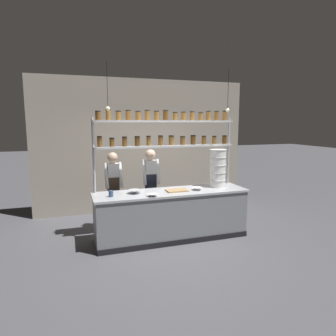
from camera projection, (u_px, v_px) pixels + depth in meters
ground_plane at (171, 238)px, 5.74m from camera, size 40.00×40.00×0.00m
back_wall at (144, 146)px, 7.48m from camera, size 5.30×0.12×3.24m
prep_counter at (171, 215)px, 5.67m from camera, size 2.90×0.76×0.92m
spice_shelf_unit at (166, 134)px, 5.75m from camera, size 2.79×0.28×2.43m
chef_left at (113, 186)px, 6.06m from camera, size 0.37×0.29×1.60m
chef_center at (151, 183)px, 6.27m from camera, size 0.37×0.30×1.64m
container_stack at (218, 168)px, 5.92m from camera, size 0.33×0.33×0.75m
cutting_board at (177, 190)px, 5.60m from camera, size 0.40×0.26×0.02m
prep_bowl_near_left at (135, 192)px, 5.41m from camera, size 0.24×0.24×0.07m
prep_bowl_center_front at (197, 189)px, 5.68m from camera, size 0.20×0.20×0.05m
prep_bowl_center_back at (153, 195)px, 5.19m from camera, size 0.19×0.19×0.05m
serving_cup_front at (111, 194)px, 5.17m from camera, size 0.08×0.08×0.11m
pendant_light_row at (172, 107)px, 5.37m from camera, size 2.34×0.07×0.80m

